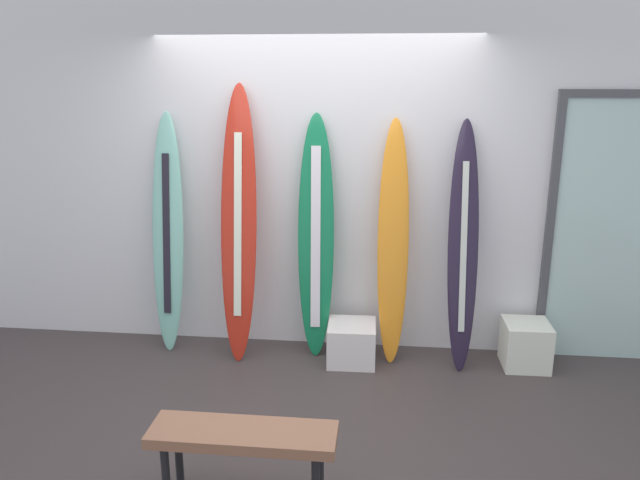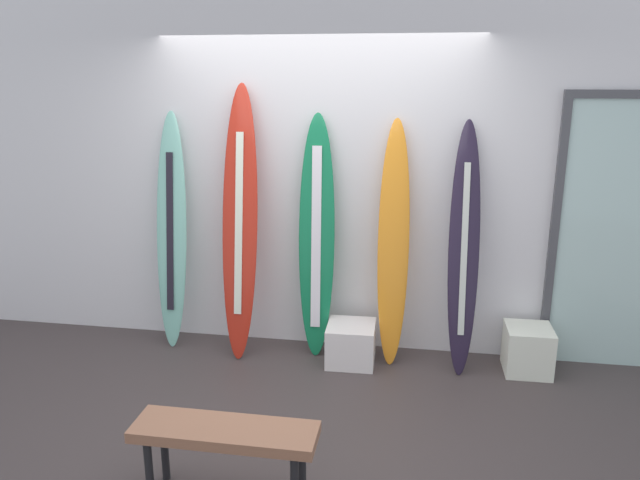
# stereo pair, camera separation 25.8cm
# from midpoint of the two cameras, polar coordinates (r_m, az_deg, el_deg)

# --- Properties ---
(ground) EXTENTS (8.00, 8.00, 0.04)m
(ground) POSITION_cam_midpoint_polar(r_m,az_deg,el_deg) (4.25, -4.09, -16.55)
(ground) COLOR #3F3535
(wall_back) EXTENTS (7.20, 0.20, 2.80)m
(wall_back) POSITION_cam_midpoint_polar(r_m,az_deg,el_deg) (4.96, -1.75, 5.83)
(wall_back) COLOR silver
(wall_back) RESTS_ON ground
(surfboard_seafoam) EXTENTS (0.28, 0.33, 1.94)m
(surfboard_seafoam) POSITION_cam_midpoint_polar(r_m,az_deg,el_deg) (5.08, -15.44, 0.53)
(surfboard_seafoam) COLOR #81C8B6
(surfboard_seafoam) RESTS_ON ground
(surfboard_crimson) EXTENTS (0.29, 0.43, 2.15)m
(surfboard_crimson) POSITION_cam_midpoint_polar(r_m,az_deg,el_deg) (4.80, -9.14, 1.38)
(surfboard_crimson) COLOR red
(surfboard_crimson) RESTS_ON ground
(surfboard_emerald) EXTENTS (0.30, 0.27, 1.93)m
(surfboard_emerald) POSITION_cam_midpoint_polar(r_m,az_deg,el_deg) (4.80, -1.92, -0.01)
(surfboard_emerald) COLOR #147648
(surfboard_emerald) RESTS_ON ground
(surfboard_sunset) EXTENTS (0.25, 0.33, 1.90)m
(surfboard_sunset) POSITION_cam_midpoint_polar(r_m,az_deg,el_deg) (4.72, 5.29, -0.52)
(surfboard_sunset) COLOR orange
(surfboard_sunset) RESTS_ON ground
(surfboard_charcoal) EXTENTS (0.25, 0.43, 1.90)m
(surfboard_charcoal) POSITION_cam_midpoint_polar(r_m,az_deg,el_deg) (4.70, 11.70, -0.83)
(surfboard_charcoal) COLOR #241B30
(surfboard_charcoal) RESTS_ON ground
(display_block_left) EXTENTS (0.35, 0.35, 0.36)m
(display_block_left) POSITION_cam_midpoint_polar(r_m,az_deg,el_deg) (5.03, 17.26, -9.32)
(display_block_left) COLOR white
(display_block_left) RESTS_ON ground
(display_block_center) EXTENTS (0.38, 0.38, 0.32)m
(display_block_center) POSITION_cam_midpoint_polar(r_m,az_deg,el_deg) (4.89, 1.45, -9.59)
(display_block_center) COLOR white
(display_block_center) RESTS_ON ground
(glass_door) EXTENTS (1.15, 0.06, 2.11)m
(glass_door) POSITION_cam_midpoint_polar(r_m,az_deg,el_deg) (5.14, 25.23, 1.13)
(glass_door) COLOR silver
(glass_door) RESTS_ON ground
(bench) EXTENTS (0.98, 0.29, 0.43)m
(bench) POSITION_cam_midpoint_polar(r_m,az_deg,el_deg) (3.39, -9.48, -17.99)
(bench) COLOR #946247
(bench) RESTS_ON ground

